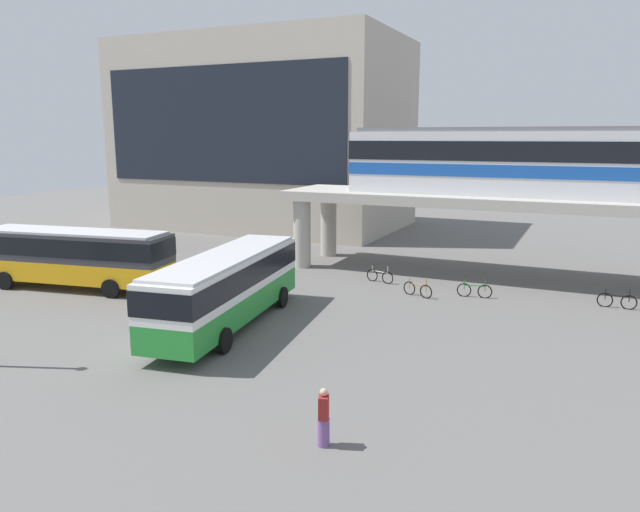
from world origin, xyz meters
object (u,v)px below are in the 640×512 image
object	(u,v)px
bicycle_brown	(418,290)
pedestrian_waiting_near_stop	(324,419)
bicycle_silver	(380,276)
train	(536,161)
bicycle_black	(617,301)
bicycle_green	(474,291)
bus_secondary	(73,253)
bus_main	(227,282)
station_building	(265,135)

from	to	relation	value
bicycle_brown	pedestrian_waiting_near_stop	bearing A→B (deg)	-83.33
pedestrian_waiting_near_stop	bicycle_silver	bearing A→B (deg)	104.42
train	bicycle_black	size ratio (longest dim) A/B	11.89
pedestrian_waiting_near_stop	bicycle_black	bearing A→B (deg)	67.36
bicycle_green	pedestrian_waiting_near_stop	xyz separation A→B (m)	(-0.84, -17.14, 0.41)
train	bicycle_black	xyz separation A→B (m)	(4.53, -4.18, -6.47)
bicycle_green	bicycle_silver	bearing A→B (deg)	169.43
bus_secondary	pedestrian_waiting_near_stop	bearing A→B (deg)	-27.11
bicycle_brown	pedestrian_waiting_near_stop	xyz separation A→B (m)	(1.88, -16.09, 0.41)
bus_secondary	bicycle_brown	world-z (taller)	bus_secondary
bus_main	pedestrian_waiting_near_stop	world-z (taller)	bus_main
bicycle_silver	bicycle_black	xyz separation A→B (m)	(12.18, -0.17, 0.00)
station_building	train	world-z (taller)	station_building
train	bicycle_black	bearing A→B (deg)	-42.72
bus_main	bus_secondary	xyz separation A→B (m)	(-11.33, 2.20, 0.00)
bicycle_green	pedestrian_waiting_near_stop	size ratio (longest dim) A/B	1.08
bicycle_brown	bicycle_silver	bearing A→B (deg)	143.27
pedestrian_waiting_near_stop	station_building	bearing A→B (deg)	121.71
bus_secondary	bicycle_black	bearing A→B (deg)	16.68
train	bicycle_black	world-z (taller)	train
train	pedestrian_waiting_near_stop	world-z (taller)	train
station_building	bicycle_brown	bearing A→B (deg)	-44.10
bus_secondary	train	bearing A→B (deg)	28.68
bus_main	bicycle_black	xyz separation A→B (m)	(15.58, 10.26, -1.63)
train	bicycle_brown	distance (m)	10.13
train	pedestrian_waiting_near_stop	size ratio (longest dim) A/B	12.89
bicycle_black	pedestrian_waiting_near_stop	bearing A→B (deg)	-112.64
bicycle_black	pedestrian_waiting_near_stop	world-z (taller)	pedestrian_waiting_near_stop
bus_main	bicycle_black	bearing A→B (deg)	33.36
bus_secondary	bicycle_brown	distance (m)	18.65
bicycle_green	train	bearing A→B (deg)	67.06
bus_main	bicycle_brown	distance (m)	10.53
bicycle_black	pedestrian_waiting_near_stop	distance (m)	19.50
train	bicycle_green	bearing A→B (deg)	-112.94
bus_secondary	pedestrian_waiting_near_stop	distance (m)	21.84
station_building	bus_secondary	bearing A→B (deg)	-84.32
bicycle_brown	bus_main	bearing A→B (deg)	-126.57
bicycle_silver	bicycle_green	distance (m)	5.61
train	bicycle_silver	size ratio (longest dim) A/B	12.19
bicycle_green	pedestrian_waiting_near_stop	distance (m)	17.17
bus_main	bicycle_silver	xyz separation A→B (m)	(3.41, 10.43, -1.63)
station_building	bicycle_brown	world-z (taller)	station_building
bus_main	bus_secondary	bearing A→B (deg)	169.02
bicycle_silver	bicycle_brown	distance (m)	3.48
station_building	bicycle_black	world-z (taller)	station_building
bicycle_black	bicycle_brown	bearing A→B (deg)	-168.53
station_building	bicycle_black	size ratio (longest dim) A/B	13.81
bus_main	pedestrian_waiting_near_stop	xyz separation A→B (m)	(8.08, -7.74, -1.22)
bicycle_brown	bus_secondary	bearing A→B (deg)	-160.64
bicycle_silver	bicycle_black	world-z (taller)	same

